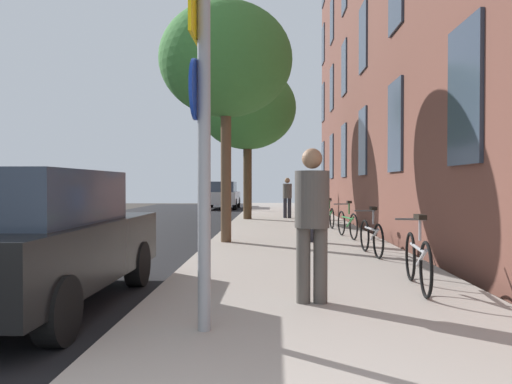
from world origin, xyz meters
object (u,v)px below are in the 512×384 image
Objects in this scene: pedestrian_0 at (312,215)px; pedestrian_1 at (308,205)px; sign_post at (201,120)px; car_1 at (222,195)px; pedestrian_2 at (287,195)px; car_0 at (36,239)px; tree_far at (247,109)px; bicycle_0 at (418,259)px; bicycle_3 at (329,216)px; bicycle_1 at (371,236)px; traffic_light at (249,159)px; bicycle_2 at (347,223)px; bicycle_4 at (302,210)px; tree_near at (226,61)px.

pedestrian_1 is at bearing 86.22° from pedestrian_0.
sign_post is 24.51m from car_1.
car_0 is (-3.33, -13.96, -0.20)m from pedestrian_2.
pedestrian_2 is at bearing 21.32° from tree_far.
bicycle_0 is 9.00m from bicycle_3.
bicycle_1 is (2.88, -9.56, -3.94)m from tree_far.
tree_far is (0.26, -6.10, 1.65)m from traffic_light.
pedestrian_2 is (-0.26, 8.08, 0.05)m from pedestrian_1.
traffic_light is at bearing 101.32° from bicycle_1.
car_0 and car_1 have the same top height.
tree_far is at bearing 103.79° from pedestrian_1.
pedestrian_0 is 1.15× the size of pedestrian_1.
tree_far is 13.47m from bicycle_0.
car_0 reaches higher than bicycle_0.
bicycle_2 reaches higher than bicycle_4.
traffic_light is at bearing 109.54° from bicycle_4.
bicycle_1 is 20.11m from car_1.
car_0 is (-4.63, -3.79, 0.36)m from bicycle_1.
bicycle_4 is at bearing 73.20° from car_0.
car_1 is at bearing 101.57° from tree_far.
bicycle_1 reaches higher than bicycle_3.
sign_post is 3.50m from bicycle_0.
pedestrian_1 reaches higher than car_1.
traffic_light is 2.54× the size of pedestrian_1.
traffic_light reaches higher than pedestrian_1.
pedestrian_0 reaches higher than bicycle_2.
car_0 is (-3.59, -5.88, -0.15)m from pedestrian_1.
pedestrian_1 is 17.83m from car_1.
car_0 is at bearing -106.80° from bicycle_4.
bicycle_4 reaches higher than bicycle_3.
sign_post is at bearing -135.78° from pedestrian_0.
car_1 is at bearing 90.69° from car_0.
tree_near is 3.17× the size of pedestrian_0.
pedestrian_0 is (-1.31, -9.79, 0.65)m from bicycle_3.
tree_near is at bearing -90.78° from tree_far.
traffic_light is 13.84m from pedestrian_1.
pedestrian_0 reaches higher than pedestrian_1.
bicycle_4 is at bearing 97.35° from bicycle_2.
pedestrian_2 is 14.35m from car_0.
bicycle_2 is 1.48m from pedestrian_1.
tree_near reaches higher than car_0.
bicycle_2 is 0.99× the size of pedestrian_0.
car_1 is at bearing 96.31° from tree_near.
bicycle_0 is at bearing -84.39° from pedestrian_2.
bicycle_0 is 1.75m from pedestrian_0.
car_0 is (-1.76, -13.35, -3.58)m from tree_far.
tree_near is 3.47× the size of bicycle_1.
tree_near is 5.29m from bicycle_1.
sign_post is at bearing -88.64° from tree_far.
bicycle_0 is at bearing -90.21° from bicycle_1.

